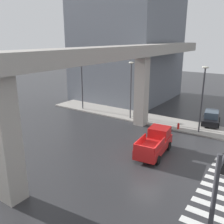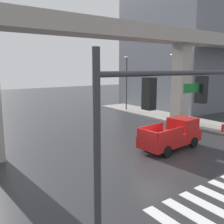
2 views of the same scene
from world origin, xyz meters
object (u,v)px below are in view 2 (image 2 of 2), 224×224
at_px(street_lamp_mid_block, 172,79).
at_px(pickup_truck, 173,135).
at_px(street_lamp_far_north, 127,77).
at_px(fire_hydrant, 223,129).
at_px(traffic_signal_mast, 152,119).

bearing_deg(street_lamp_mid_block, pickup_truck, -136.90).
height_order(street_lamp_far_north, fire_hydrant, street_lamp_far_north).
bearing_deg(fire_hydrant, pickup_truck, -177.96).
distance_m(street_lamp_mid_block, fire_hydrant, 7.68).
distance_m(pickup_truck, fire_hydrant, 6.79).
bearing_deg(fire_hydrant, street_lamp_far_north, 88.41).
bearing_deg(street_lamp_far_north, pickup_truck, -116.11).
height_order(pickup_truck, street_lamp_mid_block, street_lamp_mid_block).
bearing_deg(street_lamp_far_north, street_lamp_mid_block, -90.00).
xyz_separation_m(street_lamp_mid_block, fire_hydrant, (-0.40, -6.46, -4.13)).
height_order(traffic_signal_mast, fire_hydrant, traffic_signal_mast).
bearing_deg(fire_hydrant, street_lamp_mid_block, 86.46).
relative_size(pickup_truck, fire_hydrant, 6.19).
bearing_deg(traffic_signal_mast, street_lamp_far_north, 53.29).
bearing_deg(pickup_truck, traffic_signal_mast, -141.97).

